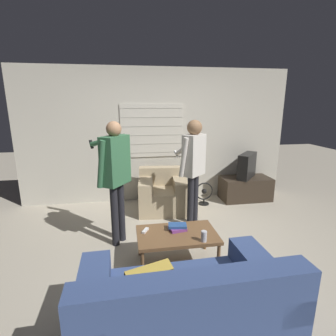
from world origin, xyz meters
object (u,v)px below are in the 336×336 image
(tv, at_px, (247,166))
(soda_can, at_px, (204,236))
(coffee_table, at_px, (177,236))
(person_left_standing, at_px, (115,169))
(armchair_beige, at_px, (163,193))
(book_stack, at_px, (177,227))
(person_right_standing, at_px, (193,161))
(floor_fan, at_px, (204,194))
(couch_blue, at_px, (184,312))
(spare_remote, at_px, (145,231))

(tv, relative_size, soda_can, 4.74)
(coffee_table, relative_size, person_left_standing, 0.56)
(armchair_beige, height_order, book_stack, armchair_beige)
(armchair_beige, relative_size, person_right_standing, 0.55)
(person_right_standing, distance_m, floor_fan, 1.24)
(couch_blue, height_order, person_right_standing, person_right_standing)
(book_stack, bearing_deg, spare_remote, 177.29)
(person_left_standing, distance_m, book_stack, 1.11)
(armchair_beige, xyz_separation_m, coffee_table, (-0.08, -1.67, 0.05))
(book_stack, bearing_deg, couch_blue, -99.04)
(couch_blue, xyz_separation_m, armchair_beige, (0.24, 2.78, -0.01))
(person_left_standing, distance_m, floor_fan, 2.16)
(spare_remote, height_order, floor_fan, floor_fan)
(couch_blue, xyz_separation_m, floor_fan, (1.06, 2.90, -0.11))
(spare_remote, xyz_separation_m, floor_fan, (1.26, 1.68, -0.20))
(armchair_beige, bearing_deg, soda_can, 101.04)
(armchair_beige, height_order, floor_fan, armchair_beige)
(tv, relative_size, person_left_standing, 0.36)
(armchair_beige, xyz_separation_m, person_right_standing, (0.37, -0.68, 0.74))
(couch_blue, relative_size, coffee_table, 1.72)
(person_left_standing, bearing_deg, couch_blue, -127.34)
(couch_blue, height_order, spare_remote, couch_blue)
(floor_fan, bearing_deg, soda_can, -107.39)
(book_stack, height_order, spare_remote, book_stack)
(soda_can, distance_m, spare_remote, 0.71)
(coffee_table, height_order, spare_remote, spare_remote)
(tv, bearing_deg, armchair_beige, -40.05)
(spare_remote, bearing_deg, soda_can, -0.38)
(couch_blue, distance_m, person_left_standing, 1.97)
(person_right_standing, bearing_deg, armchair_beige, 75.67)
(couch_blue, bearing_deg, tv, 55.91)
(coffee_table, distance_m, person_right_standing, 1.28)
(soda_can, bearing_deg, tv, 54.52)
(person_left_standing, xyz_separation_m, spare_remote, (0.34, -0.52, -0.65))
(person_right_standing, relative_size, spare_remote, 12.46)
(couch_blue, distance_m, soda_can, 0.98)
(person_right_standing, xyz_separation_m, spare_remote, (-0.81, -0.88, -0.64))
(armchair_beige, height_order, tv, tv)
(couch_blue, bearing_deg, armchair_beige, 83.78)
(armchair_beige, relative_size, coffee_table, 0.97)
(floor_fan, bearing_deg, spare_remote, -126.81)
(tv, xyz_separation_m, person_right_standing, (-1.34, -0.93, 0.35))
(book_stack, xyz_separation_m, floor_fan, (0.87, 1.70, -0.22))
(couch_blue, bearing_deg, book_stack, 79.76)
(coffee_table, distance_m, soda_can, 0.36)
(floor_fan, bearing_deg, armchair_beige, -171.42)
(armchair_beige, relative_size, tv, 1.54)
(couch_blue, relative_size, armchair_beige, 1.77)
(couch_blue, bearing_deg, coffee_table, 80.20)
(tv, height_order, person_left_standing, person_left_standing)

